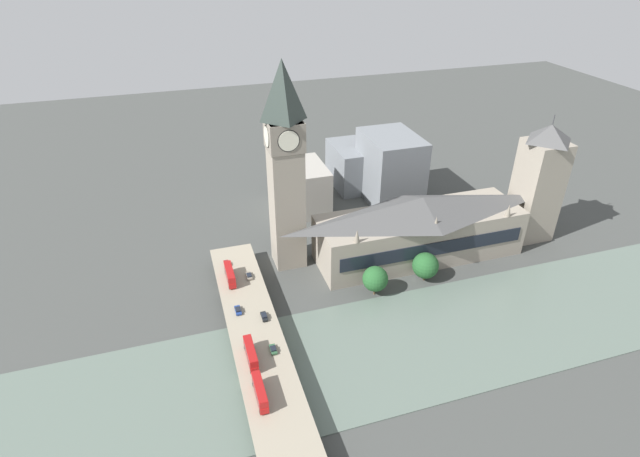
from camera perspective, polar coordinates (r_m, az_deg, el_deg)
ground_plane at (r=195.71m, az=10.91°, el=-5.72°), size 600.00×600.00×0.00m
river_water at (r=175.62m, az=15.51°, el=-11.30°), size 49.47×360.00×0.30m
parliament_hall at (r=203.08m, az=11.33°, el=0.13°), size 25.14×83.01×26.47m
clock_tower at (r=182.21m, az=-3.97°, el=7.24°), size 12.99×12.99×79.62m
victoria_tower at (r=226.53m, az=23.67°, el=4.79°), size 15.39×15.39×54.15m
road_bridge at (r=152.99m, az=-6.36°, el=-15.28°), size 130.95×16.23×6.12m
double_decker_bus_lead at (r=141.36m, az=-6.87°, el=-18.02°), size 11.66×2.48×4.78m
double_decker_bus_mid at (r=151.37m, az=-7.91°, el=-13.95°), size 11.90×2.53×4.89m
double_decker_bus_rear at (r=182.76m, az=-10.26°, el=-5.17°), size 11.85×2.63×4.88m
car_northbound_lead at (r=184.50m, az=-8.11°, el=-5.36°), size 4.76×1.88×1.23m
car_northbound_mid at (r=166.04m, az=-6.40°, el=-9.94°), size 4.60×1.79×1.47m
car_northbound_tail at (r=169.62m, az=-9.35°, el=-9.19°), size 4.61×1.87×1.38m
car_southbound_mid at (r=154.78m, az=-5.37°, el=-13.57°), size 4.19×1.84×1.28m
car_southbound_tail at (r=192.11m, az=-10.63°, el=-3.97°), size 4.46×1.87×1.38m
city_block_west at (r=260.87m, az=4.30°, el=7.24°), size 29.85×25.40×21.62m
city_block_center at (r=245.70m, az=8.01°, el=6.88°), size 33.08×24.10×32.59m
city_block_east at (r=236.19m, az=-2.01°, el=4.72°), size 28.30×20.93×21.83m
tree_embankment_near at (r=181.94m, az=6.33°, el=-5.74°), size 9.36×9.36×11.62m
tree_embankment_mid at (r=192.20m, az=11.96°, el=-4.16°), size 9.99×9.99×11.67m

